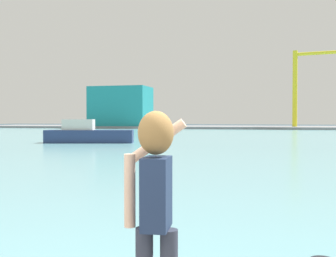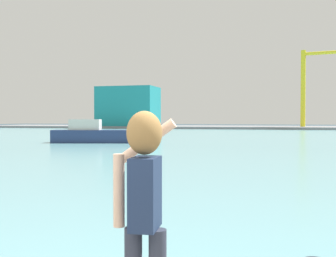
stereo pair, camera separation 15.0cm
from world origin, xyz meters
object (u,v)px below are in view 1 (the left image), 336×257
(port_crane, at_px, (301,80))
(warehouse_left, at_px, (121,107))
(person_photographer, at_px, (155,197))
(boat_moored, at_px, (88,134))

(port_crane, bearing_deg, warehouse_left, -176.62)
(warehouse_left, relative_size, port_crane, 0.82)
(port_crane, bearing_deg, person_photographer, -94.28)
(boat_moored, distance_m, warehouse_left, 58.45)
(person_photographer, bearing_deg, warehouse_left, 15.70)
(warehouse_left, distance_m, port_crane, 40.19)
(warehouse_left, bearing_deg, boat_moored, -72.09)
(boat_moored, bearing_deg, person_photographer, -78.36)
(boat_moored, height_order, port_crane, port_crane)
(person_photographer, xyz_separation_m, port_crane, (6.64, 88.70, 8.78))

